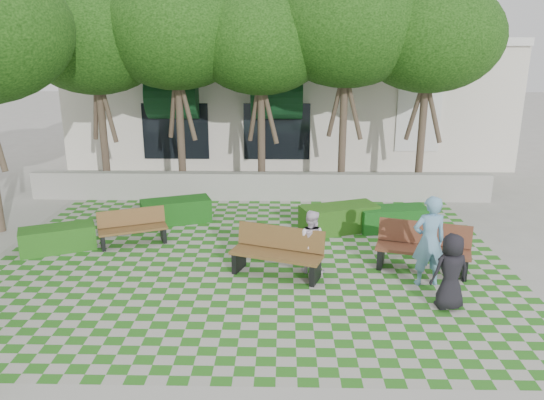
{
  "coord_description": "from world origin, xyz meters",
  "views": [
    {
      "loc": [
        0.76,
        -10.54,
        5.02
      ],
      "look_at": [
        0.5,
        1.5,
        1.4
      ],
      "focal_mm": 35.0,
      "sensor_mm": 36.0,
      "label": 1
    }
  ],
  "objects_px": {
    "hedge_midleft": "(176,211)",
    "bench_east": "(423,248)",
    "person_dark": "(451,272)",
    "person_blue": "(429,241)",
    "person_white": "(311,241)",
    "bench_mid": "(277,253)",
    "bench_west": "(133,228)",
    "hedge_east": "(393,219)",
    "hedge_west": "(58,239)",
    "hedge_midright": "(339,218)"
  },
  "relations": [
    {
      "from": "hedge_midleft",
      "to": "bench_east",
      "type": "bearing_deg",
      "value": -27.04
    },
    {
      "from": "bench_east",
      "to": "person_dark",
      "type": "relative_size",
      "value": 1.42
    },
    {
      "from": "person_blue",
      "to": "person_white",
      "type": "bearing_deg",
      "value": -22.34
    },
    {
      "from": "bench_mid",
      "to": "hedge_midleft",
      "type": "xyz_separation_m",
      "value": [
        -2.96,
        3.51,
        -0.17
      ]
    },
    {
      "from": "bench_west",
      "to": "person_white",
      "type": "bearing_deg",
      "value": -41.61
    },
    {
      "from": "hedge_east",
      "to": "hedge_west",
      "type": "xyz_separation_m",
      "value": [
        -8.62,
        -1.68,
        -0.02
      ]
    },
    {
      "from": "bench_east",
      "to": "bench_mid",
      "type": "distance_m",
      "value": 3.31
    },
    {
      "from": "hedge_midleft",
      "to": "hedge_west",
      "type": "bearing_deg",
      "value": -138.81
    },
    {
      "from": "bench_west",
      "to": "person_blue",
      "type": "bearing_deg",
      "value": -39.66
    },
    {
      "from": "bench_west",
      "to": "person_white",
      "type": "xyz_separation_m",
      "value": [
        4.47,
        -1.6,
        0.29
      ]
    },
    {
      "from": "bench_west",
      "to": "hedge_midright",
      "type": "distance_m",
      "value": 5.49
    },
    {
      "from": "hedge_midleft",
      "to": "hedge_east",
      "type": "bearing_deg",
      "value": -4.97
    },
    {
      "from": "bench_mid",
      "to": "hedge_west",
      "type": "xyz_separation_m",
      "value": [
        -5.48,
        1.31,
        -0.21
      ]
    },
    {
      "from": "bench_mid",
      "to": "person_white",
      "type": "distance_m",
      "value": 0.79
    },
    {
      "from": "person_white",
      "to": "bench_east",
      "type": "bearing_deg",
      "value": -157.83
    },
    {
      "from": "bench_mid",
      "to": "hedge_midleft",
      "type": "bearing_deg",
      "value": 149.71
    },
    {
      "from": "bench_mid",
      "to": "person_white",
      "type": "bearing_deg",
      "value": 33.61
    },
    {
      "from": "bench_west",
      "to": "hedge_west",
      "type": "bearing_deg",
      "value": 173.19
    },
    {
      "from": "hedge_west",
      "to": "hedge_east",
      "type": "bearing_deg",
      "value": 11.0
    },
    {
      "from": "bench_mid",
      "to": "hedge_midright",
      "type": "distance_m",
      "value": 3.31
    },
    {
      "from": "person_blue",
      "to": "person_white",
      "type": "relative_size",
      "value": 1.36
    },
    {
      "from": "bench_mid",
      "to": "bench_west",
      "type": "height_order",
      "value": "bench_mid"
    },
    {
      "from": "hedge_midleft",
      "to": "person_dark",
      "type": "relative_size",
      "value": 1.27
    },
    {
      "from": "bench_west",
      "to": "bench_mid",
      "type": "bearing_deg",
      "value": -47.48
    },
    {
      "from": "hedge_east",
      "to": "hedge_west",
      "type": "bearing_deg",
      "value": -169.0
    },
    {
      "from": "bench_east",
      "to": "bench_mid",
      "type": "bearing_deg",
      "value": -157.41
    },
    {
      "from": "hedge_east",
      "to": "person_dark",
      "type": "height_order",
      "value": "person_dark"
    },
    {
      "from": "hedge_midleft",
      "to": "hedge_west",
      "type": "height_order",
      "value": "hedge_midleft"
    },
    {
      "from": "bench_east",
      "to": "person_blue",
      "type": "bearing_deg",
      "value": -80.75
    },
    {
      "from": "bench_mid",
      "to": "bench_west",
      "type": "xyz_separation_m",
      "value": [
        -3.73,
        1.78,
        -0.08
      ]
    },
    {
      "from": "person_dark",
      "to": "bench_west",
      "type": "bearing_deg",
      "value": -37.32
    },
    {
      "from": "hedge_midleft",
      "to": "person_dark",
      "type": "bearing_deg",
      "value": -38.29
    },
    {
      "from": "bench_east",
      "to": "person_blue",
      "type": "distance_m",
      "value": 0.89
    },
    {
      "from": "hedge_east",
      "to": "hedge_midright",
      "type": "distance_m",
      "value": 1.5
    },
    {
      "from": "bench_east",
      "to": "hedge_midleft",
      "type": "relative_size",
      "value": 1.12
    },
    {
      "from": "bench_mid",
      "to": "hedge_midright",
      "type": "relative_size",
      "value": 1.03
    },
    {
      "from": "hedge_west",
      "to": "person_dark",
      "type": "bearing_deg",
      "value": -17.46
    },
    {
      "from": "bench_mid",
      "to": "hedge_midright",
      "type": "xyz_separation_m",
      "value": [
        1.65,
        2.86,
        -0.15
      ]
    },
    {
      "from": "person_dark",
      "to": "bench_east",
      "type": "bearing_deg",
      "value": -100.64
    },
    {
      "from": "bench_east",
      "to": "person_blue",
      "type": "height_order",
      "value": "person_blue"
    },
    {
      "from": "bench_east",
      "to": "person_white",
      "type": "xyz_separation_m",
      "value": [
        -2.55,
        -0.14,
        0.2
      ]
    },
    {
      "from": "hedge_midright",
      "to": "person_white",
      "type": "xyz_separation_m",
      "value": [
        -0.91,
        -2.68,
        0.36
      ]
    },
    {
      "from": "bench_mid",
      "to": "hedge_east",
      "type": "relative_size",
      "value": 1.15
    },
    {
      "from": "bench_mid",
      "to": "person_blue",
      "type": "distance_m",
      "value": 3.25
    },
    {
      "from": "hedge_midright",
      "to": "hedge_midleft",
      "type": "xyz_separation_m",
      "value": [
        -4.61,
        0.65,
        -0.02
      ]
    },
    {
      "from": "hedge_midright",
      "to": "person_white",
      "type": "height_order",
      "value": "person_white"
    },
    {
      "from": "hedge_midleft",
      "to": "person_white",
      "type": "distance_m",
      "value": 4.99
    },
    {
      "from": "person_dark",
      "to": "hedge_east",
      "type": "bearing_deg",
      "value": -99.89
    },
    {
      "from": "person_blue",
      "to": "hedge_east",
      "type": "bearing_deg",
      "value": -97.47
    },
    {
      "from": "hedge_west",
      "to": "hedge_midleft",
      "type": "bearing_deg",
      "value": 41.19
    }
  ]
}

